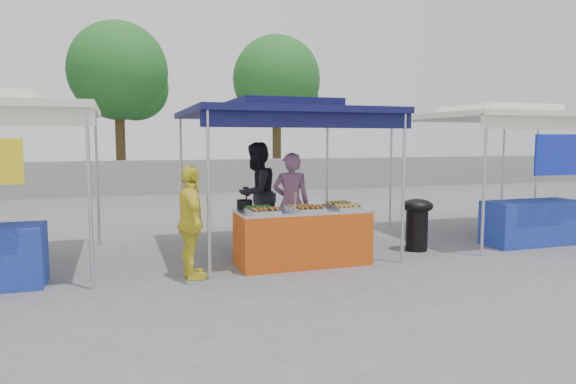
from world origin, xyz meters
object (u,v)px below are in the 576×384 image
object	(u,v)px
wok_burner	(417,220)
helper_man	(256,193)
vendor_table	(303,237)
vendor_woman	(291,203)
customer_person	(191,223)
cooking_pot	(245,204)

from	to	relation	value
wok_burner	helper_man	xyz separation A→B (m)	(-2.47, 1.44, 0.40)
vendor_table	vendor_woman	bearing A→B (deg)	82.70
helper_man	vendor_table	bearing A→B (deg)	58.50
helper_man	customer_person	world-z (taller)	helper_man
cooking_pot	customer_person	distance (m)	1.11
vendor_table	wok_burner	world-z (taller)	wok_burner
cooking_pot	vendor_woman	xyz separation A→B (m)	(0.93, 0.53, -0.07)
vendor_table	vendor_woman	distance (m)	0.98
vendor_woman	cooking_pot	bearing A→B (deg)	46.72
cooking_pot	customer_person	size ratio (longest dim) A/B	0.15
vendor_table	wok_burner	xyz separation A→B (m)	(2.21, 0.31, 0.11)
vendor_table	cooking_pot	size ratio (longest dim) A/B	8.37
vendor_woman	customer_person	distance (m)	2.17
cooking_pot	vendor_woman	world-z (taller)	vendor_woman
wok_burner	cooking_pot	bearing A→B (deg)	174.03
cooking_pot	vendor_woman	bearing A→B (deg)	29.76
vendor_table	customer_person	world-z (taller)	customer_person
cooking_pot	helper_man	bearing A→B (deg)	68.06
vendor_table	customer_person	size ratio (longest dim) A/B	1.28
wok_burner	helper_man	size ratio (longest dim) A/B	0.49
helper_man	customer_person	bearing A→B (deg)	14.30
helper_man	customer_person	distance (m)	2.51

